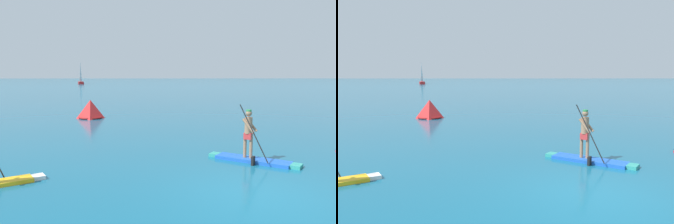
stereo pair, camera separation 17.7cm
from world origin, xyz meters
The scene contains 4 objects.
ground centered at (0.00, 0.00, 0.00)m, with size 440.00×440.00×0.00m, color #145B7A.
paddleboarder_mid_center centered at (0.67, 3.19, 0.35)m, with size 2.85×2.19×2.01m.
race_marker_buoy centered at (-7.09, 14.82, 0.56)m, with size 1.60×1.60×1.25m.
sailboat_left_horizon centered at (-25.38, 93.61, 0.83)m, with size 3.00×6.27×6.29m.
Camera 2 is at (-2.36, -8.12, 2.98)m, focal length 36.39 mm.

